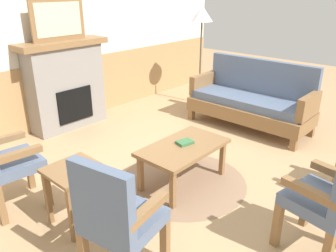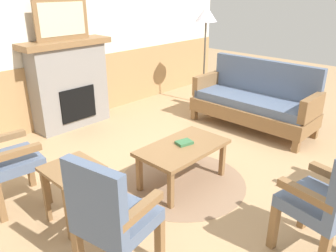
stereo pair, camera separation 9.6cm
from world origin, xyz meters
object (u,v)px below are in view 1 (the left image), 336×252
(book_on_table, at_px, (185,142))
(armchair_by_window_left, at_px, (117,216))
(framed_picture, at_px, (58,19))
(coffee_table, at_px, (183,150))
(armchair_near_fireplace, at_px, (2,157))
(armchair_front_left, at_px, (332,196))
(side_table, at_px, (75,180))
(couch, at_px, (251,101))
(fireplace, at_px, (66,84))
(floor_lamp_by_couch, at_px, (202,20))

(book_on_table, bearing_deg, armchair_by_window_left, -159.59)
(framed_picture, relative_size, coffee_table, 0.83)
(coffee_table, distance_m, book_on_table, 0.09)
(armchair_by_window_left, bearing_deg, coffee_table, 20.26)
(armchair_near_fireplace, bearing_deg, armchair_by_window_left, -84.03)
(armchair_by_window_left, height_order, armchair_front_left, same)
(armchair_near_fireplace, relative_size, side_table, 1.78)
(armchair_by_window_left, bearing_deg, book_on_table, 20.41)
(framed_picture, xyz_separation_m, coffee_table, (-0.09, -2.30, -1.17))
(couch, distance_m, armchair_front_left, 2.65)
(fireplace, bearing_deg, couch, -48.33)
(armchair_near_fireplace, xyz_separation_m, armchair_by_window_left, (0.15, -1.42, 0.00))
(side_table, bearing_deg, floor_lamp_by_couch, 19.75)
(fireplace, xyz_separation_m, coffee_table, (-0.09, -2.30, -0.27))
(armchair_by_window_left, distance_m, side_table, 0.78)
(framed_picture, distance_m, floor_lamp_by_couch, 2.33)
(armchair_front_left, bearing_deg, armchair_near_fireplace, 119.32)
(coffee_table, relative_size, book_on_table, 5.80)
(book_on_table, height_order, armchair_front_left, armchair_front_left)
(armchair_near_fireplace, relative_size, floor_lamp_by_couch, 0.58)
(book_on_table, bearing_deg, framed_picture, 88.83)
(armchair_by_window_left, bearing_deg, couch, 13.05)
(fireplace, relative_size, armchair_by_window_left, 1.33)
(coffee_table, distance_m, side_table, 1.17)
(fireplace, relative_size, couch, 0.72)
(fireplace, height_order, armchair_near_fireplace, fireplace)
(fireplace, xyz_separation_m, framed_picture, (0.00, 0.00, 0.91))
(framed_picture, relative_size, armchair_near_fireplace, 0.82)
(couch, bearing_deg, coffee_table, -172.15)
(framed_picture, xyz_separation_m, book_on_table, (-0.05, -2.28, -1.10))
(couch, height_order, armchair_front_left, same)
(fireplace, bearing_deg, floor_lamp_by_couch, -20.16)
(armchair_by_window_left, bearing_deg, armchair_front_left, -39.72)
(armchair_near_fireplace, bearing_deg, floor_lamp_by_couch, 8.43)
(book_on_table, relative_size, armchair_by_window_left, 0.17)
(framed_picture, bearing_deg, armchair_near_fireplace, -138.74)
(fireplace, distance_m, side_table, 2.38)
(armchair_near_fireplace, bearing_deg, framed_picture, 41.26)
(fireplace, height_order, coffee_table, fireplace)
(floor_lamp_by_couch, bearing_deg, couch, -106.73)
(framed_picture, height_order, armchair_by_window_left, framed_picture)
(floor_lamp_by_couch, bearing_deg, framed_picture, 159.84)
(floor_lamp_by_couch, bearing_deg, armchair_front_left, -128.22)
(couch, xyz_separation_m, side_table, (-3.04, 0.01, 0.04))
(coffee_table, distance_m, armchair_front_left, 1.50)
(armchair_near_fireplace, bearing_deg, fireplace, 41.26)
(fireplace, xyz_separation_m, side_table, (-1.23, -2.03, -0.22))
(coffee_table, relative_size, armchair_by_window_left, 0.98)
(fireplace, height_order, book_on_table, fireplace)
(fireplace, height_order, couch, fireplace)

